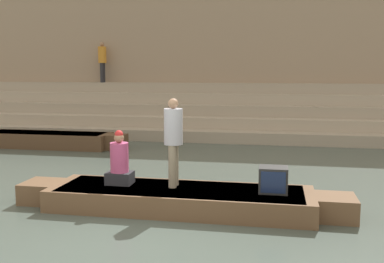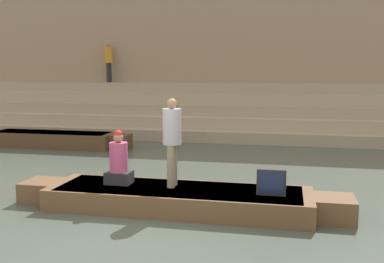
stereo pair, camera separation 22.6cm
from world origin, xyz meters
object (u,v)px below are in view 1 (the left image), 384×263
object	(u,v)px
tv_set	(273,180)
person_on_steps	(102,59)
person_rowing	(120,163)
moored_boat_shore	(47,139)
person_standing	(173,136)
mooring_post	(171,127)
rowboat_main	(180,198)

from	to	relation	value
tv_set	person_on_steps	bearing A→B (deg)	130.89
person_rowing	moored_boat_shore	world-z (taller)	person_rowing
person_standing	person_on_steps	xyz separation A→B (m)	(-5.63, 10.62, 1.69)
person_standing	person_on_steps	size ratio (longest dim) A/B	0.95
tv_set	person_on_steps	xyz separation A→B (m)	(-7.48, 10.70, 2.41)
moored_boat_shore	person_on_steps	distance (m)	5.67
person_standing	tv_set	bearing A→B (deg)	-6.85
person_standing	moored_boat_shore	world-z (taller)	person_standing
tv_set	mooring_post	size ratio (longest dim) A/B	0.37
tv_set	mooring_post	world-z (taller)	mooring_post
moored_boat_shore	mooring_post	xyz separation A→B (m)	(4.10, 0.79, 0.42)
rowboat_main	person_standing	world-z (taller)	person_standing
rowboat_main	mooring_post	xyz separation A→B (m)	(-1.74, 6.61, 0.47)
tv_set	moored_boat_shore	size ratio (longest dim) A/B	0.09
person_standing	person_rowing	bearing A→B (deg)	176.33
moored_boat_shore	mooring_post	distance (m)	4.19
person_rowing	person_on_steps	xyz separation A→B (m)	(-4.58, 10.64, 2.23)
person_standing	rowboat_main	bearing A→B (deg)	-46.48
rowboat_main	person_rowing	bearing A→B (deg)	172.01
person_on_steps	person_standing	bearing A→B (deg)	-91.33
moored_boat_shore	mooring_post	world-z (taller)	mooring_post
person_standing	person_on_steps	distance (m)	12.14
person_standing	moored_boat_shore	distance (m)	8.12
rowboat_main	person_standing	bearing A→B (deg)	135.65
person_standing	person_rowing	xyz separation A→B (m)	(-1.05, -0.02, -0.54)
moored_boat_shore	person_on_steps	bearing A→B (deg)	88.62
person_standing	mooring_post	xyz separation A→B (m)	(-1.59, 6.48, -0.67)
rowboat_main	mooring_post	distance (m)	6.85
person_standing	person_on_steps	world-z (taller)	person_on_steps
person_standing	tv_set	xyz separation A→B (m)	(1.84, -0.07, -0.72)
tv_set	person_standing	bearing A→B (deg)	-176.38
person_rowing	tv_set	size ratio (longest dim) A/B	2.05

